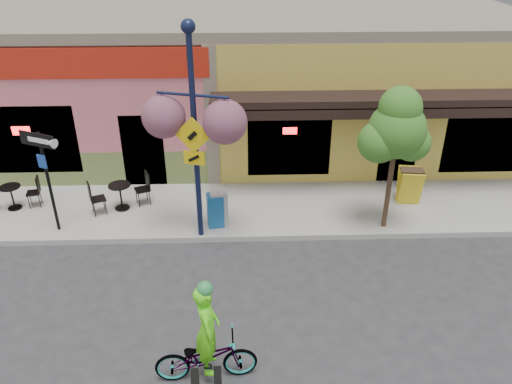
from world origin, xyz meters
TOP-DOWN VIEW (x-y plane):
  - ground at (0.00, 0.00)m, footprint 90.00×90.00m
  - sidewalk at (0.00, 2.00)m, footprint 24.00×3.00m
  - curb at (0.00, 0.55)m, footprint 24.00×0.12m
  - building at (0.00, 7.50)m, footprint 18.20×8.20m
  - bicycle at (-0.85, -3.67)m, footprint 1.79×0.74m
  - cyclist_rider at (-0.80, -3.67)m, footprint 0.46×0.65m
  - lamp_post at (-1.23, 0.65)m, footprint 1.77×1.08m
  - one_way_sign at (-4.84, 1.00)m, footprint 1.01×0.62m
  - cafe_set_left at (-6.37, 2.10)m, footprint 1.57×1.02m
  - cafe_set_right at (-3.44, 2.00)m, footprint 1.76×1.36m
  - newspaper_box_blue at (-0.87, 1.06)m, footprint 0.45×0.42m
  - newspaper_box_grey at (-0.77, 1.12)m, footprint 0.46×0.42m
  - street_tree at (3.43, 0.89)m, footprint 1.86×1.86m
  - sandwich_board at (4.38, 1.89)m, footprint 0.65×0.51m

SIDE VIEW (x-z plane):
  - ground at x=0.00m, z-range 0.00..0.00m
  - sidewalk at x=0.00m, z-range 0.00..0.15m
  - curb at x=0.00m, z-range 0.00..0.15m
  - bicycle at x=-0.85m, z-range 0.00..0.92m
  - cafe_set_left at x=-6.37m, z-range 0.15..1.02m
  - newspaper_box_blue at x=-0.87m, z-range 0.15..1.03m
  - newspaper_box_grey at x=-0.77m, z-range 0.15..1.07m
  - cafe_set_right at x=-3.44m, z-range 0.15..1.09m
  - sandwich_board at x=4.38m, z-range 0.15..1.16m
  - cyclist_rider at x=-0.80m, z-range 0.00..1.71m
  - one_way_sign at x=-4.84m, z-range 0.15..2.78m
  - street_tree at x=3.43m, z-range 0.15..3.84m
  - building at x=0.00m, z-range 0.00..4.50m
  - lamp_post at x=-1.23m, z-range 0.15..5.32m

